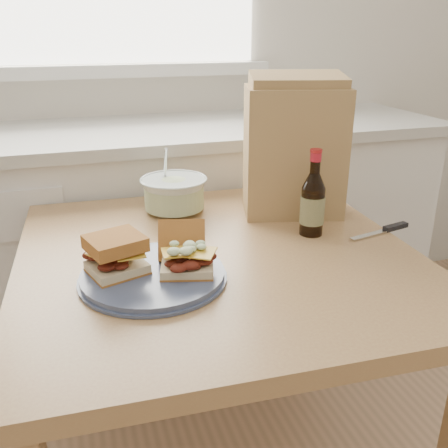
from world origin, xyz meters
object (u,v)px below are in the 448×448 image
object	(u,v)px
dining_table	(218,294)
coleslaw_bowl	(174,195)
plate	(153,276)
beer_bottle	(313,203)
paper_bag	(294,152)

from	to	relation	value
dining_table	coleslaw_bowl	xyz separation A→B (m)	(-0.04, 0.31, 0.16)
plate	beer_bottle	size ratio (longest dim) A/B	1.36
coleslaw_bowl	beer_bottle	bearing A→B (deg)	-42.16
coleslaw_bowl	paper_bag	bearing A→B (deg)	-16.94
dining_table	plate	size ratio (longest dim) A/B	3.19
dining_table	beer_bottle	distance (m)	0.33
beer_bottle	dining_table	bearing A→B (deg)	171.83
dining_table	plate	bearing A→B (deg)	-149.26
paper_bag	beer_bottle	bearing A→B (deg)	-82.41
beer_bottle	paper_bag	xyz separation A→B (m)	(0.02, 0.17, 0.09)
dining_table	paper_bag	world-z (taller)	paper_bag
dining_table	paper_bag	distance (m)	0.46
plate	paper_bag	size ratio (longest dim) A/B	0.86
dining_table	coleslaw_bowl	bearing A→B (deg)	99.69
paper_bag	plate	bearing A→B (deg)	-131.47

